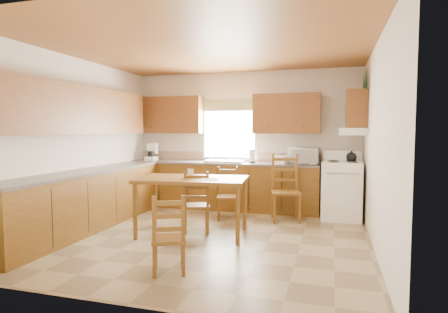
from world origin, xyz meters
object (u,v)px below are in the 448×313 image
(dining_table, at_px, (192,206))
(chair_near_left, at_px, (196,202))
(chair_near_right, at_px, (169,233))
(stove, at_px, (342,191))
(chair_far_right, at_px, (286,188))
(chair_far_left, at_px, (228,193))
(microwave, at_px, (304,156))

(dining_table, relative_size, chair_near_left, 1.70)
(dining_table, relative_size, chair_near_right, 1.84)
(stove, height_order, chair_far_right, chair_far_right)
(chair_far_left, bearing_deg, microwave, 18.22)
(dining_table, distance_m, chair_far_right, 1.74)
(chair_far_left, distance_m, chair_far_right, 1.00)
(microwave, height_order, chair_near_right, microwave)
(microwave, bearing_deg, chair_far_left, -141.60)
(chair_near_left, bearing_deg, stove, -166.81)
(chair_far_left, bearing_deg, stove, 1.05)
(chair_near_right, bearing_deg, chair_near_left, -104.30)
(chair_near_right, bearing_deg, chair_far_right, -133.44)
(chair_near_right, bearing_deg, chair_far_left, -113.36)
(stove, relative_size, chair_near_left, 1.06)
(stove, xyz_separation_m, chair_far_left, (-1.90, -0.58, -0.04))
(chair_near_left, xyz_separation_m, chair_far_left, (0.24, 0.93, -0.02))
(stove, height_order, chair_far_left, stove)
(dining_table, bearing_deg, microwave, 46.04)
(microwave, distance_m, chair_far_left, 1.60)
(chair_far_right, bearing_deg, dining_table, -147.98)
(microwave, height_order, chair_far_left, microwave)
(chair_near_right, distance_m, chair_far_right, 2.86)
(chair_far_right, bearing_deg, stove, 10.85)
(chair_near_left, bearing_deg, dining_table, 67.35)
(chair_far_left, bearing_deg, chair_near_right, -104.77)
(stove, distance_m, chair_far_left, 1.98)
(chair_near_left, height_order, chair_far_right, chair_far_right)
(dining_table, height_order, chair_near_left, chair_near_left)
(chair_near_right, bearing_deg, dining_table, -103.19)
(chair_near_right, xyz_separation_m, chair_far_right, (0.93, 2.70, 0.13))
(microwave, distance_m, chair_far_right, 0.87)
(chair_far_left, bearing_deg, chair_far_right, -6.51)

